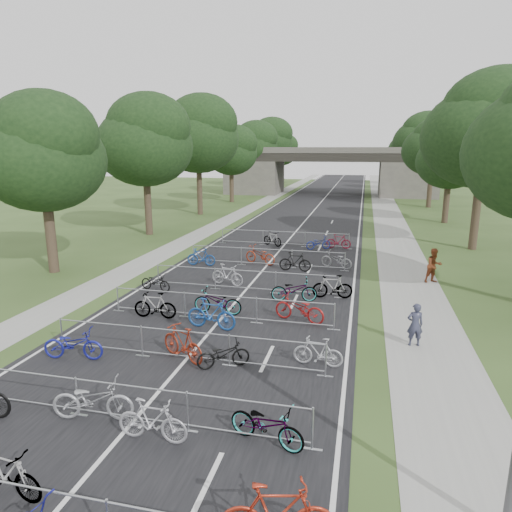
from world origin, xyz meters
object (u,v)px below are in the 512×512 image
(pedestrian_a, at_px, (415,325))
(pedestrian_b, at_px, (434,266))
(overpass_bridge, at_px, (329,171))
(bike_1, at_px, (6,474))

(pedestrian_a, relative_size, pedestrian_b, 0.86)
(overpass_bridge, height_order, pedestrian_b, overpass_bridge)
(pedestrian_a, bearing_deg, pedestrian_b, -112.80)
(overpass_bridge, distance_m, pedestrian_b, 47.28)
(bike_1, relative_size, pedestrian_a, 1.13)
(overpass_bridge, relative_size, pedestrian_b, 17.05)
(bike_1, distance_m, pedestrian_b, 20.76)
(overpass_bridge, bearing_deg, pedestrian_b, -78.76)
(overpass_bridge, xyz_separation_m, bike_1, (-1.17, -64.29, -3.00))
(bike_1, bearing_deg, pedestrian_b, -24.08)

